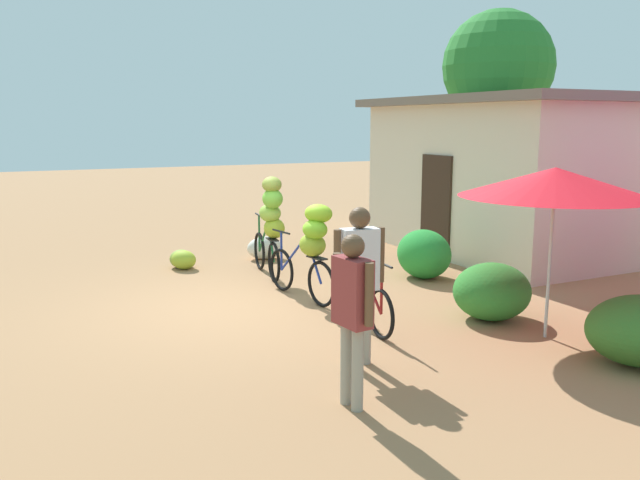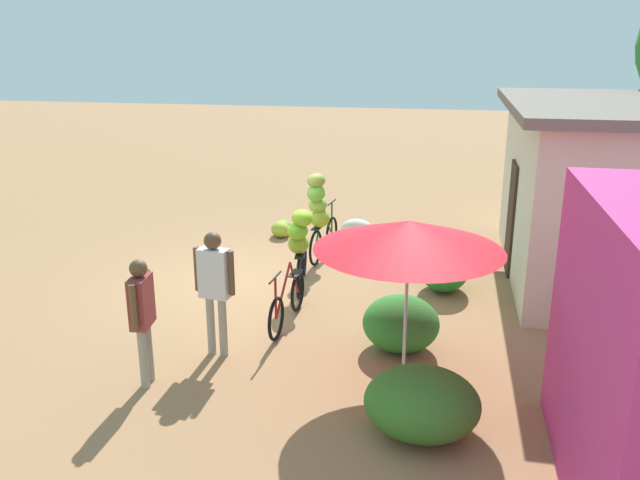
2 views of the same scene
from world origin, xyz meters
The scene contains 13 objects.
ground_plane centered at (0.00, 0.00, 0.00)m, with size 60.00×60.00×0.00m, color #A2734D.
building_low centered at (-1.50, 6.16, 1.57)m, with size 5.61×3.63×3.11m.
hedge_bush_front_left centered at (-0.25, 3.44, 0.42)m, with size 1.04×0.84×0.83m, color #258B32.
hedge_bush_front_right centered at (2.09, 2.89, 0.38)m, with size 0.99×1.05×0.77m, color #30802E.
hedge_bush_mid centered at (4.07, 3.27, 0.38)m, with size 1.09×1.25×0.75m, color #396E26.
market_umbrella centered at (2.96, 2.99, 1.91)m, with size 2.26×2.26×2.09m.
bicycle_leftmost centered at (-1.29, 1.08, 1.03)m, with size 1.68×0.48×1.75m.
bicycle_near_pile centered at (0.28, 1.07, 0.89)m, with size 1.76×0.54×1.47m.
bicycle_center_loaded centered at (1.60, 1.17, 0.35)m, with size 1.70×0.18×0.96m.
banana_pile_on_ground centered at (-2.79, -0.06, 0.17)m, with size 0.77×0.59×0.34m.
produce_sack centered at (-2.89, 1.58, 0.22)m, with size 0.70×0.44×0.44m, color silver.
person_vendor centered at (3.65, -0.11, 1.00)m, with size 0.58×0.24×1.63m.
person_bystander centered at (2.74, 0.47, 1.07)m, with size 0.25×0.58×1.74m.
Camera 2 is at (10.30, 3.38, 4.12)m, focal length 36.50 mm.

